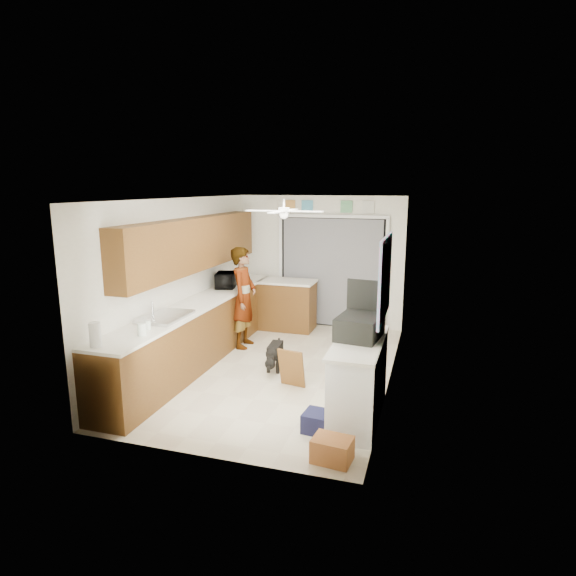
# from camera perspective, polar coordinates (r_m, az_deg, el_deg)

# --- Properties ---
(floor) EXTENTS (5.00, 5.00, 0.00)m
(floor) POSITION_cam_1_polar(r_m,az_deg,el_deg) (7.29, -0.93, -9.51)
(floor) COLOR beige
(floor) RESTS_ON ground
(ceiling) EXTENTS (5.00, 5.00, 0.00)m
(ceiling) POSITION_cam_1_polar(r_m,az_deg,el_deg) (6.78, -1.00, 10.54)
(ceiling) COLOR white
(ceiling) RESTS_ON ground
(wall_back) EXTENTS (3.20, 0.00, 3.20)m
(wall_back) POSITION_cam_1_polar(r_m,az_deg,el_deg) (9.30, 3.78, 3.17)
(wall_back) COLOR white
(wall_back) RESTS_ON ground
(wall_front) EXTENTS (3.20, 0.00, 3.20)m
(wall_front) POSITION_cam_1_polar(r_m,az_deg,el_deg) (4.69, -10.44, -5.85)
(wall_front) COLOR white
(wall_front) RESTS_ON ground
(wall_left) EXTENTS (0.00, 5.00, 5.00)m
(wall_left) POSITION_cam_1_polar(r_m,az_deg,el_deg) (7.57, -12.57, 0.87)
(wall_left) COLOR white
(wall_left) RESTS_ON ground
(wall_right) EXTENTS (0.00, 5.00, 5.00)m
(wall_right) POSITION_cam_1_polar(r_m,az_deg,el_deg) (6.63, 12.32, -0.68)
(wall_right) COLOR white
(wall_right) RESTS_ON ground
(left_base_cabinets) EXTENTS (0.60, 4.80, 0.90)m
(left_base_cabinets) POSITION_cam_1_polar(r_m,az_deg,el_deg) (7.62, -10.33, -5.16)
(left_base_cabinets) COLOR brown
(left_base_cabinets) RESTS_ON floor
(left_countertop) EXTENTS (0.62, 4.80, 0.04)m
(left_countertop) POSITION_cam_1_polar(r_m,az_deg,el_deg) (7.49, -10.39, -1.73)
(left_countertop) COLOR white
(left_countertop) RESTS_ON left_base_cabinets
(upper_cabinets) EXTENTS (0.32, 4.00, 0.80)m
(upper_cabinets) POSITION_cam_1_polar(r_m,az_deg,el_deg) (7.58, -10.96, 5.17)
(upper_cabinets) COLOR brown
(upper_cabinets) RESTS_ON wall_left
(sink_basin) EXTENTS (0.50, 0.76, 0.06)m
(sink_basin) POSITION_cam_1_polar(r_m,az_deg,el_deg) (6.64, -14.34, -3.37)
(sink_basin) COLOR silver
(sink_basin) RESTS_ON left_countertop
(faucet) EXTENTS (0.03, 0.03, 0.22)m
(faucet) POSITION_cam_1_polar(r_m,az_deg,el_deg) (6.72, -15.77, -2.44)
(faucet) COLOR silver
(faucet) RESTS_ON left_countertop
(peninsula_base) EXTENTS (1.00, 0.60, 0.90)m
(peninsula_base) POSITION_cam_1_polar(r_m,az_deg,el_deg) (9.12, -0.07, -2.12)
(peninsula_base) COLOR brown
(peninsula_base) RESTS_ON floor
(peninsula_top) EXTENTS (1.04, 0.64, 0.04)m
(peninsula_top) POSITION_cam_1_polar(r_m,az_deg,el_deg) (9.01, -0.07, 0.78)
(peninsula_top) COLOR white
(peninsula_top) RESTS_ON peninsula_base
(back_opening_recess) EXTENTS (2.00, 0.06, 2.10)m
(back_opening_recess) POSITION_cam_1_polar(r_m,az_deg,el_deg) (9.25, 5.23, 1.84)
(back_opening_recess) COLOR black
(back_opening_recess) RESTS_ON wall_back
(curtain_panel) EXTENTS (1.90, 0.03, 2.05)m
(curtain_panel) POSITION_cam_1_polar(r_m,az_deg,el_deg) (9.21, 5.18, 1.80)
(curtain_panel) COLOR gray
(curtain_panel) RESTS_ON wall_back
(door_trim_left) EXTENTS (0.06, 0.04, 2.10)m
(door_trim_left) POSITION_cam_1_polar(r_m,az_deg,el_deg) (9.48, -0.86, 2.14)
(door_trim_left) COLOR white
(door_trim_left) RESTS_ON wall_back
(door_trim_right) EXTENTS (0.06, 0.04, 2.10)m
(door_trim_right) POSITION_cam_1_polar(r_m,az_deg,el_deg) (9.08, 11.50, 1.45)
(door_trim_right) COLOR white
(door_trim_right) RESTS_ON wall_back
(door_trim_head) EXTENTS (2.10, 0.04, 0.06)m
(door_trim_head) POSITION_cam_1_polar(r_m,az_deg,el_deg) (9.10, 5.32, 8.46)
(door_trim_head) COLOR white
(door_trim_head) RESTS_ON wall_back
(header_frame_0) EXTENTS (0.22, 0.02, 0.22)m
(header_frame_0) POSITION_cam_1_polar(r_m,az_deg,el_deg) (9.33, 0.19, 9.70)
(header_frame_0) COLOR gold
(header_frame_0) RESTS_ON wall_back
(header_frame_1) EXTENTS (0.22, 0.02, 0.22)m
(header_frame_1) POSITION_cam_1_polar(r_m,az_deg,el_deg) (9.23, 2.30, 9.67)
(header_frame_1) COLOR #4CA1CB
(header_frame_1) RESTS_ON wall_back
(header_frame_3) EXTENTS (0.22, 0.02, 0.22)m
(header_frame_3) POSITION_cam_1_polar(r_m,az_deg,el_deg) (9.07, 6.95, 9.55)
(header_frame_3) COLOR #5DA372
(header_frame_3) RESTS_ON wall_back
(header_frame_4) EXTENTS (0.22, 0.02, 0.22)m
(header_frame_4) POSITION_cam_1_polar(r_m,az_deg,el_deg) (9.01, 9.49, 9.46)
(header_frame_4) COLOR beige
(header_frame_4) RESTS_ON wall_back
(route66_sign) EXTENTS (0.22, 0.02, 0.26)m
(route66_sign) POSITION_cam_1_polar(r_m,az_deg,el_deg) (9.43, -1.88, 9.72)
(route66_sign) COLOR silver
(route66_sign) RESTS_ON wall_back
(right_counter_base) EXTENTS (0.50, 1.40, 0.90)m
(right_counter_base) POSITION_cam_1_polar(r_m,az_deg,el_deg) (5.75, 8.40, -10.87)
(right_counter_base) COLOR white
(right_counter_base) RESTS_ON floor
(right_counter_top) EXTENTS (0.54, 1.44, 0.04)m
(right_counter_top) POSITION_cam_1_polar(r_m,az_deg,el_deg) (5.59, 8.44, -6.41)
(right_counter_top) COLOR white
(right_counter_top) RESTS_ON right_counter_base
(abstract_painting) EXTENTS (0.03, 1.15, 0.95)m
(abstract_painting) POSITION_cam_1_polar(r_m,az_deg,el_deg) (5.57, 11.42, 1.19)
(abstract_painting) COLOR #F45AB6
(abstract_painting) RESTS_ON wall_right
(ceiling_fan) EXTENTS (1.14, 1.14, 0.24)m
(ceiling_fan) POSITION_cam_1_polar(r_m,az_deg,el_deg) (6.98, -0.48, 9.10)
(ceiling_fan) COLOR white
(ceiling_fan) RESTS_ON ceiling
(microwave) EXTENTS (0.44, 0.54, 0.26)m
(microwave) POSITION_cam_1_polar(r_m,az_deg,el_deg) (8.42, -7.35, 0.94)
(microwave) COLOR black
(microwave) RESTS_ON left_countertop
(jar_a) EXTENTS (0.14, 0.14, 0.15)m
(jar_a) POSITION_cam_1_polar(r_m,az_deg,el_deg) (5.96, -16.93, -4.70)
(jar_a) COLOR silver
(jar_a) RESTS_ON left_countertop
(jar_b) EXTENTS (0.10, 0.10, 0.11)m
(jar_b) POSITION_cam_1_polar(r_m,az_deg,el_deg) (6.17, -16.30, -4.24)
(jar_b) COLOR silver
(jar_b) RESTS_ON left_countertop
(paper_towel_roll) EXTENTS (0.14, 0.14, 0.27)m
(paper_towel_roll) POSITION_cam_1_polar(r_m,az_deg,el_deg) (5.69, -21.90, -5.16)
(paper_towel_roll) COLOR white
(paper_towel_roll) RESTS_ON left_countertop
(suitcase) EXTENTS (0.54, 0.67, 0.26)m
(suitcase) POSITION_cam_1_polar(r_m,az_deg,el_deg) (5.66, 8.48, -4.54)
(suitcase) COLOR black
(suitcase) RESTS_ON right_counter_top
(suitcase_rim) EXTENTS (0.51, 0.63, 0.02)m
(suitcase_rim) POSITION_cam_1_polar(r_m,az_deg,el_deg) (5.70, 8.45, -5.60)
(suitcase_rim) COLOR yellow
(suitcase_rim) RESTS_ON suitcase
(suitcase_lid) EXTENTS (0.42, 0.08, 0.50)m
(suitcase_lid) POSITION_cam_1_polar(r_m,az_deg,el_deg) (5.88, 8.98, -1.43)
(suitcase_lid) COLOR black
(suitcase_lid) RESTS_ON suitcase
(cardboard_box) EXTENTS (0.41, 0.33, 0.24)m
(cardboard_box) POSITION_cam_1_polar(r_m,az_deg,el_deg) (5.03, 5.26, -18.54)
(cardboard_box) COLOR #C16C3C
(cardboard_box) RESTS_ON floor
(navy_crate) EXTENTS (0.39, 0.33, 0.22)m
(navy_crate) POSITION_cam_1_polar(r_m,az_deg,el_deg) (5.54, 3.81, -15.58)
(navy_crate) COLOR #141533
(navy_crate) RESTS_ON floor
(cabinet_door_panel) EXTENTS (0.38, 0.20, 0.54)m
(cabinet_door_panel) POSITION_cam_1_polar(r_m,az_deg,el_deg) (6.56, 0.42, -9.48)
(cabinet_door_panel) COLOR brown
(cabinet_door_panel) RESTS_ON floor
(man) EXTENTS (0.44, 0.64, 1.70)m
(man) POSITION_cam_1_polar(r_m,az_deg,el_deg) (8.06, -5.28, -1.13)
(man) COLOR white
(man) RESTS_ON floor
(dog) EXTENTS (0.29, 0.59, 0.45)m
(dog) POSITION_cam_1_polar(r_m,az_deg,el_deg) (7.18, -1.53, -7.96)
(dog) COLOR black
(dog) RESTS_ON floor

